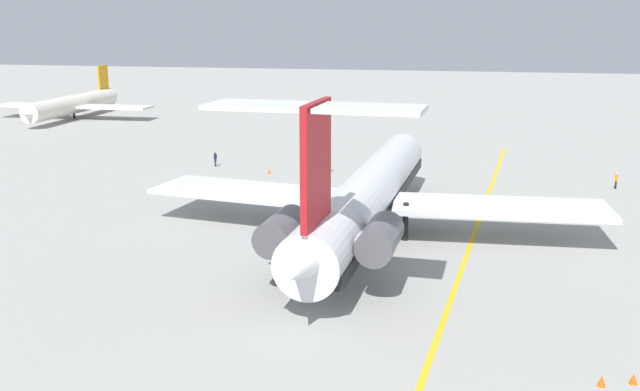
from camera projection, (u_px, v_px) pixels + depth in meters
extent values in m
plane|color=#9E9E99|center=(485.00, 238.00, 56.75)|extent=(389.83, 389.83, 0.00)
cylinder|color=silver|center=(369.00, 193.00, 57.25)|extent=(37.45, 5.43, 3.98)
cone|color=silver|center=(403.00, 153.00, 74.78)|extent=(4.29, 3.98, 3.82)
cone|color=silver|center=(305.00, 263.00, 39.63)|extent=(5.93, 3.61, 3.38)
cube|color=black|center=(369.00, 204.00, 57.46)|extent=(36.62, 5.48, 0.88)
cube|color=silver|center=(251.00, 192.00, 60.74)|extent=(8.53, 17.31, 0.40)
cube|color=silver|center=(501.00, 207.00, 55.65)|extent=(7.30, 16.96, 0.40)
cylinder|color=#515156|center=(282.00, 231.00, 45.89)|extent=(5.06, 2.50, 2.31)
cube|color=silver|center=(292.00, 232.00, 45.72)|extent=(3.03, 1.39, 0.48)
cylinder|color=#515156|center=(380.00, 238.00, 44.31)|extent=(5.06, 2.50, 2.31)
cube|color=silver|center=(369.00, 238.00, 44.48)|extent=(3.03, 1.39, 0.48)
cube|color=#B2191E|center=(316.00, 163.00, 40.75)|extent=(5.40, 0.61, 7.05)
cube|color=silver|center=(260.00, 105.00, 40.38)|extent=(3.96, 5.95, 0.28)
cube|color=silver|center=(371.00, 109.00, 38.80)|extent=(3.96, 5.95, 0.28)
cylinder|color=black|center=(391.00, 184.00, 68.39)|extent=(0.44, 0.44, 3.02)
cylinder|color=black|center=(326.00, 216.00, 57.30)|extent=(0.44, 0.44, 3.02)
cylinder|color=black|center=(406.00, 222.00, 55.72)|extent=(0.44, 0.44, 3.02)
cylinder|color=silver|center=(73.00, 104.00, 125.14)|extent=(27.25, 4.09, 3.25)
cone|color=silver|center=(29.00, 114.00, 112.18)|extent=(2.75, 3.17, 3.08)
cube|color=silver|center=(115.00, 107.00, 123.80)|extent=(5.11, 12.54, 0.39)
cube|color=silver|center=(33.00, 105.00, 126.63)|extent=(5.11, 12.54, 0.39)
cube|color=orange|center=(103.00, 77.00, 135.22)|extent=(3.55, 0.44, 4.43)
cylinder|color=black|center=(74.00, 112.00, 125.48)|extent=(0.39, 0.39, 2.18)
cylinder|color=black|center=(215.00, 163.00, 84.30)|extent=(0.10, 0.10, 0.82)
cylinder|color=black|center=(216.00, 163.00, 84.40)|extent=(0.10, 0.10, 0.82)
cylinder|color=#191E4C|center=(215.00, 157.00, 84.18)|extent=(0.28, 0.28, 0.65)
sphere|color=brown|center=(215.00, 153.00, 84.07)|extent=(0.26, 0.26, 0.26)
cylinder|color=#191E4C|center=(214.00, 157.00, 84.04)|extent=(0.08, 0.08, 0.55)
cylinder|color=#191E4C|center=(216.00, 156.00, 84.29)|extent=(0.08, 0.08, 0.55)
cylinder|color=black|center=(615.00, 185.00, 73.14)|extent=(0.10, 0.10, 0.81)
cylinder|color=black|center=(616.00, 185.00, 73.00)|extent=(0.10, 0.10, 0.81)
cylinder|color=orange|center=(616.00, 178.00, 72.90)|extent=(0.27, 0.27, 0.64)
sphere|color=#DBB28E|center=(617.00, 174.00, 72.79)|extent=(0.25, 0.25, 0.25)
cylinder|color=orange|center=(615.00, 177.00, 73.06)|extent=(0.07, 0.07, 0.55)
cylinder|color=orange|center=(617.00, 178.00, 72.72)|extent=(0.07, 0.07, 0.55)
cylinder|color=black|center=(330.00, 168.00, 81.38)|extent=(0.10, 0.10, 0.79)
cylinder|color=black|center=(329.00, 168.00, 81.32)|extent=(0.10, 0.10, 0.79)
cylinder|color=yellow|center=(330.00, 162.00, 81.19)|extent=(0.26, 0.26, 0.62)
sphere|color=#DBB28E|center=(330.00, 159.00, 81.08)|extent=(0.25, 0.25, 0.25)
cylinder|color=yellow|center=(331.00, 162.00, 81.25)|extent=(0.07, 0.07, 0.53)
cylinder|color=yellow|center=(328.00, 162.00, 81.10)|extent=(0.07, 0.07, 0.53)
cone|color=#EA590F|center=(602.00, 381.00, 33.61)|extent=(0.40, 0.40, 0.55)
cone|color=#EA590F|center=(269.00, 171.00, 80.55)|extent=(0.40, 0.40, 0.55)
cone|color=#EA590F|center=(633.00, 379.00, 33.83)|extent=(0.40, 0.40, 0.55)
cube|color=gold|center=(472.00, 239.00, 56.29)|extent=(85.86, 7.64, 0.01)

